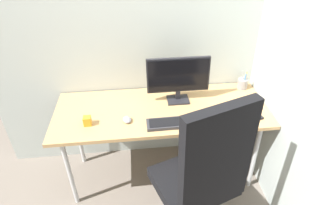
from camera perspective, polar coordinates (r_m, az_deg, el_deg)
The scene contains 11 objects.
ground_plane at distance 2.78m, azimuth -1.09°, elevation -13.70°, with size 8.00×8.00×0.00m, color slate.
wall_back at distance 2.31m, azimuth -2.42°, elevation 17.62°, with size 2.83×0.04×2.80m, color #B7C1BC.
wall_side_right at distance 2.09m, azimuth 24.18°, elevation 12.89°, with size 0.04×1.80×2.80m, color #B7C1BC.
desk at distance 2.31m, azimuth -1.27°, elevation -2.25°, with size 1.69×0.66×0.74m.
office_chair at distance 1.91m, azimuth 7.11°, elevation -13.90°, with size 0.65×0.64×1.24m.
monitor at distance 2.28m, azimuth 2.06°, elevation 5.09°, with size 0.50×0.14×0.38m.
keyboard at distance 2.12m, azimuth 2.06°, elevation -4.00°, with size 0.47×0.14×0.03m.
mouse at distance 2.16m, azimuth -8.14°, elevation -3.37°, with size 0.06×0.09×0.03m, color gray.
pen_holder at distance 2.61m, azimuth 14.65°, elevation 3.69°, with size 0.09×0.09×0.18m.
notebook at distance 2.30m, azimuth 15.99°, elevation -2.20°, with size 0.13×0.17×0.02m, color black.
desk_clamp_accessory at distance 2.18m, azimuth -15.77°, elevation -3.54°, with size 0.05×0.05×0.07m, color orange.
Camera 1 is at (-0.17, -1.85, 2.06)m, focal length 30.61 mm.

